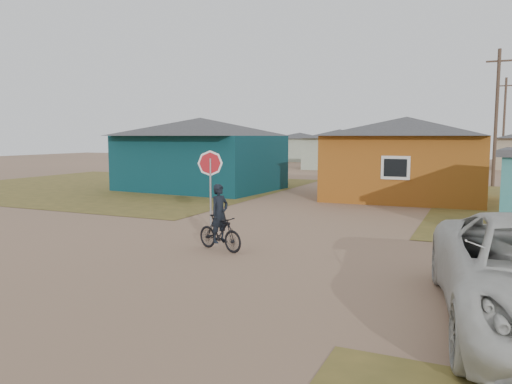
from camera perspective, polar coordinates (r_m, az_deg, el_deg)
ground at (r=12.48m, az=-4.06°, el=-7.44°), size 120.00×120.00×0.00m
grass_nw at (r=30.97m, az=-15.57°, el=0.66°), size 20.00×18.00×0.00m
house_teal at (r=28.07m, az=-6.34°, el=4.48°), size 8.93×7.08×4.00m
house_yellow at (r=24.89m, az=16.72°, el=3.89°), size 7.72×6.76×3.90m
house_pale_west at (r=46.20m, az=9.50°, el=4.93°), size 7.04×6.15×3.60m
house_pale_north at (r=60.02m, az=5.02°, el=5.21°), size 6.28×5.81×3.40m
utility_pole_near at (r=32.69m, az=25.76°, el=7.81°), size 1.40×0.20×8.00m
utility_pole_far at (r=48.71m, az=26.48°, el=7.10°), size 1.40×0.20×8.00m
stop_sign at (r=16.13m, az=-5.24°, el=2.37°), size 0.78×0.33×2.53m
cyclist at (r=13.07m, az=-4.17°, el=-3.95°), size 1.60×0.89×1.75m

